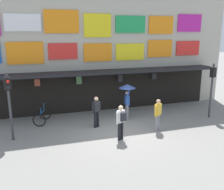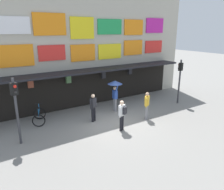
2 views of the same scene
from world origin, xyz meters
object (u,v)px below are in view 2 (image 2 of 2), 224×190
object	(u,v)px
pedestrian_in_blue	(147,104)
pedestrian_in_purple	(122,113)
traffic_light_near	(16,101)
traffic_light_far	(180,75)
pedestrian_in_black	(93,106)
pedestrian_with_umbrella	(115,87)
bicycle_parked	(39,116)

from	to	relation	value
pedestrian_in_blue	pedestrian_in_purple	bearing A→B (deg)	-167.37
traffic_light_near	pedestrian_in_blue	size ratio (longest dim) A/B	1.90
pedestrian_in_purple	pedestrian_in_blue	size ratio (longest dim) A/B	1.00
traffic_light_near	traffic_light_far	distance (m)	10.94
traffic_light_near	pedestrian_in_black	size ratio (longest dim) A/B	1.90
pedestrian_with_umbrella	traffic_light_near	bearing A→B (deg)	-169.54
traffic_light_far	pedestrian_with_umbrella	xyz separation A→B (m)	(-4.80, 1.11, -0.50)
bicycle_parked	pedestrian_in_blue	bearing A→B (deg)	-27.53
pedestrian_in_blue	pedestrian_with_umbrella	distance (m)	2.41
pedestrian_in_black	pedestrian_with_umbrella	distance (m)	2.23
traffic_light_far	pedestrian_in_blue	bearing A→B (deg)	-165.50
traffic_light_near	traffic_light_far	xyz separation A→B (m)	(10.94, 0.02, 0.00)
traffic_light_far	pedestrian_with_umbrella	world-z (taller)	traffic_light_far
pedestrian_in_purple	pedestrian_with_umbrella	bearing A→B (deg)	64.15
traffic_light_far	pedestrian_with_umbrella	size ratio (longest dim) A/B	1.54
pedestrian_in_purple	pedestrian_with_umbrella	distance (m)	2.97
pedestrian_in_purple	pedestrian_in_black	distance (m)	2.02
traffic_light_near	pedestrian_in_blue	distance (m)	7.19
traffic_light_near	pedestrian_in_blue	xyz separation A→B (m)	(7.02, -1.00, -1.19)
pedestrian_in_purple	pedestrian_with_umbrella	xyz separation A→B (m)	(1.26, 2.61, 0.66)
traffic_light_near	pedestrian_in_black	xyz separation A→B (m)	(4.15, 0.41, -1.19)
bicycle_parked	pedestrian_with_umbrella	distance (m)	4.96
traffic_light_far	pedestrian_in_purple	size ratio (longest dim) A/B	1.90
pedestrian_in_black	pedestrian_with_umbrella	size ratio (longest dim) A/B	0.81
bicycle_parked	pedestrian_in_purple	xyz separation A→B (m)	(3.47, -3.41, 0.59)
pedestrian_in_blue	traffic_light_near	bearing A→B (deg)	171.92
pedestrian_in_blue	pedestrian_in_black	size ratio (longest dim) A/B	1.00
traffic_light_near	pedestrian_in_blue	bearing A→B (deg)	-8.08
pedestrian_with_umbrella	bicycle_parked	bearing A→B (deg)	170.45
traffic_light_far	bicycle_parked	distance (m)	9.88
traffic_light_near	pedestrian_with_umbrella	distance (m)	6.26
bicycle_parked	pedestrian_in_purple	size ratio (longest dim) A/B	0.79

